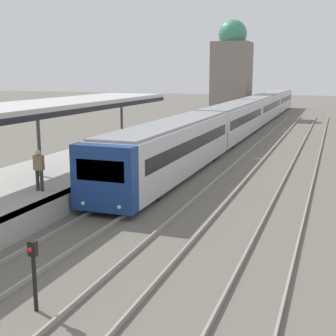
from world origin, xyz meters
TOP-DOWN VIEW (x-y plane):
  - platform_canopy at (-4.36, 15.29)m, footprint 4.00×21.98m
  - person_on_platform at (-2.79, 12.93)m, footprint 0.40×0.22m
  - train_near at (0.00, 44.35)m, footprint 2.62×62.99m
  - signal_post_near at (1.86, 5.99)m, footprint 0.20×0.21m
  - distant_domed_building at (-4.49, 56.66)m, footprint 4.56×4.56m

SIDE VIEW (x-z plane):
  - signal_post_near at x=1.86m, z-range 0.21..1.96m
  - train_near at x=0.00m, z-range 0.17..3.14m
  - person_on_platform at x=-2.79m, z-range 1.00..2.66m
  - platform_canopy at x=-4.36m, z-range 2.43..5.76m
  - distant_domed_building at x=-4.49m, z-range -0.33..11.70m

